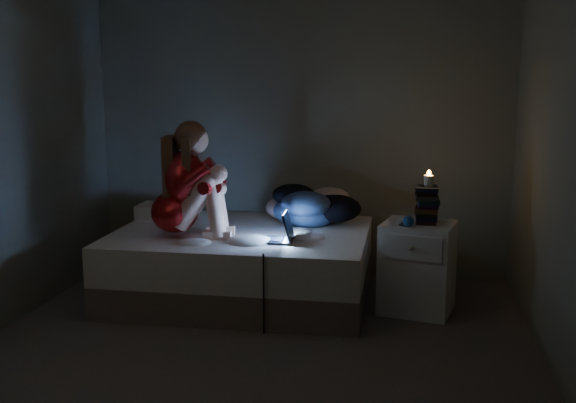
% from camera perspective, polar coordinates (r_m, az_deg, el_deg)
% --- Properties ---
extents(floor, '(3.60, 3.80, 0.02)m').
position_cam_1_polar(floor, '(4.48, -2.87, -12.55)').
color(floor, '#383330').
rests_on(floor, ground).
extents(wall_back, '(3.60, 0.02, 2.60)m').
position_cam_1_polar(wall_back, '(6.02, 1.01, 6.26)').
color(wall_back, '#61635C').
rests_on(wall_back, ground).
extents(wall_front, '(3.60, 0.02, 2.60)m').
position_cam_1_polar(wall_front, '(2.35, -13.40, -0.70)').
color(wall_front, '#61635C').
rests_on(wall_front, ground).
extents(wall_right, '(0.02, 3.80, 2.60)m').
position_cam_1_polar(wall_right, '(4.15, 22.22, 3.57)').
color(wall_right, '#61635C').
rests_on(wall_right, ground).
extents(bed, '(1.95, 1.46, 0.54)m').
position_cam_1_polar(bed, '(5.48, -3.82, -5.16)').
color(bed, beige).
rests_on(bed, ground).
extents(pillow, '(0.42, 0.30, 0.12)m').
position_cam_1_polar(pillow, '(5.93, -10.16, -0.82)').
color(pillow, white).
rests_on(pillow, bed).
extents(woman, '(0.58, 0.41, 0.87)m').
position_cam_1_polar(woman, '(5.22, -9.40, 1.86)').
color(woman, '#720000').
rests_on(woman, bed).
extents(laptop, '(0.34, 0.25, 0.23)m').
position_cam_1_polar(laptop, '(5.03, -1.57, -2.03)').
color(laptop, black).
rests_on(laptop, bed).
extents(clothes_pile, '(0.67, 0.59, 0.35)m').
position_cam_1_polar(clothes_pile, '(5.59, 1.57, -0.18)').
color(clothes_pile, navy).
rests_on(clothes_pile, bed).
extents(nightstand, '(0.59, 0.55, 0.67)m').
position_cam_1_polar(nightstand, '(5.21, 10.63, -5.37)').
color(nightstand, silver).
rests_on(nightstand, ground).
extents(book_stack, '(0.19, 0.25, 0.24)m').
position_cam_1_polar(book_stack, '(5.13, 11.46, -0.44)').
color(book_stack, black).
rests_on(book_stack, nightstand).
extents(candle, '(0.07, 0.07, 0.08)m').
position_cam_1_polar(candle, '(5.11, 11.53, 1.31)').
color(candle, beige).
rests_on(candle, book_stack).
extents(phone, '(0.08, 0.15, 0.01)m').
position_cam_1_polar(phone, '(5.05, 9.95, -1.88)').
color(phone, black).
rests_on(phone, nightstand).
extents(blue_orb, '(0.08, 0.08, 0.08)m').
position_cam_1_polar(blue_orb, '(4.98, 10.27, -1.64)').
color(blue_orb, navy).
rests_on(blue_orb, nightstand).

